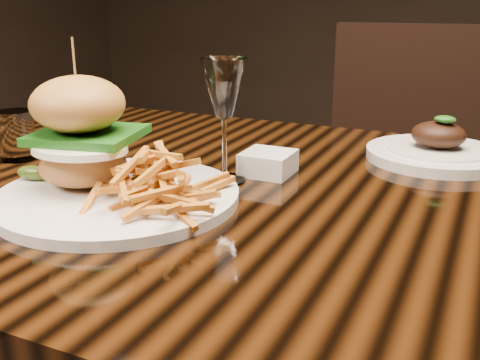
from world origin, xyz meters
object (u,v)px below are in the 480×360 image
at_px(dining_table, 275,236).
at_px(far_dish, 437,151).
at_px(burger_plate, 110,161).
at_px(chair_far, 400,170).
at_px(wine_glass, 224,92).

xyz_separation_m(dining_table, far_dish, (0.20, 0.27, 0.09)).
relative_size(dining_table, burger_plate, 4.69).
xyz_separation_m(dining_table, chair_far, (0.05, 0.89, -0.13)).
height_order(wine_glass, far_dish, wine_glass).
relative_size(wine_glass, chair_far, 0.20).
xyz_separation_m(burger_plate, chair_far, (0.24, 1.03, -0.27)).
distance_m(burger_plate, chair_far, 1.09).
bearing_deg(chair_far, wine_glass, -102.51).
distance_m(dining_table, far_dish, 0.35).
xyz_separation_m(dining_table, wine_glass, (-0.09, 0.00, 0.22)).
xyz_separation_m(burger_plate, wine_glass, (0.11, 0.14, 0.08)).
relative_size(wine_glass, far_dish, 0.78).
height_order(wine_glass, chair_far, chair_far).
bearing_deg(dining_table, chair_far, 86.98).
distance_m(dining_table, chair_far, 0.90).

